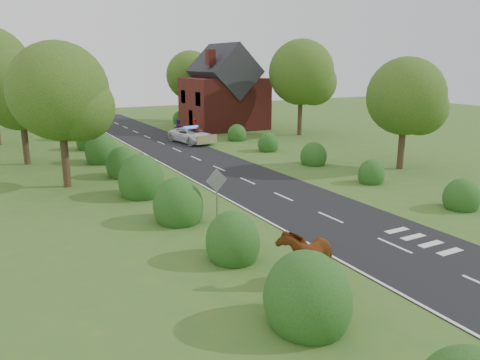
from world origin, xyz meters
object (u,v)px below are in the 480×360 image
cow (307,258)px  road_sign (217,188)px  pedestrian_red (195,127)px  police_van (191,135)px  pedestrian_purple (178,128)px

cow → road_sign: bearing=165.3°
cow → pedestrian_red: pedestrian_red is taller
cow → police_van: bearing=149.8°
police_van → pedestrian_red: 4.54m
pedestrian_red → police_van: bearing=23.8°
cow → pedestrian_red: 33.00m
road_sign → cow: (0.04, -6.76, -0.84)m
police_van → pedestrian_purple: 3.44m
cow → police_van: size_ratio=0.43×
cow → pedestrian_red: bearing=148.1°
road_sign → cow: road_sign is taller
road_sign → pedestrian_purple: (7.56, 24.23, -0.73)m
pedestrian_purple → pedestrian_red: bearing=-139.9°
police_van → pedestrian_red: (2.09, 4.03, 0.14)m
road_sign → pedestrian_purple: 25.39m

